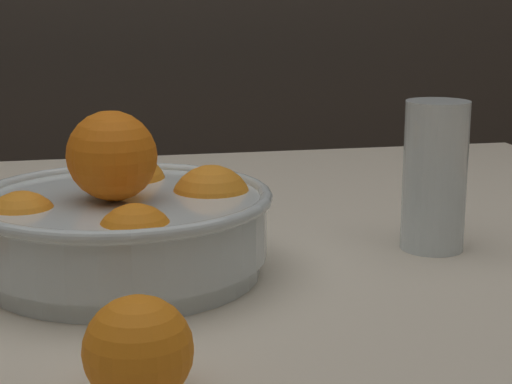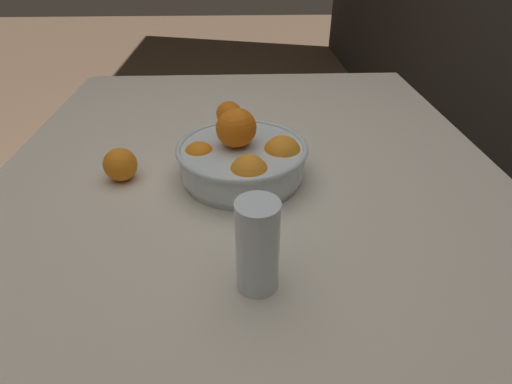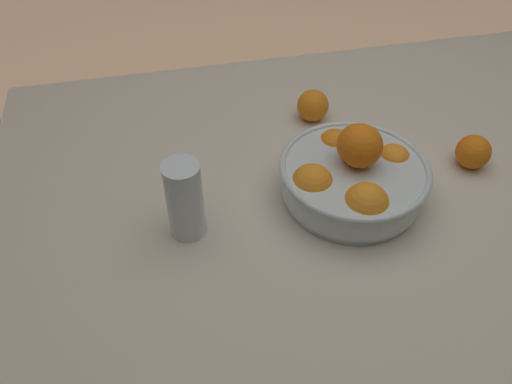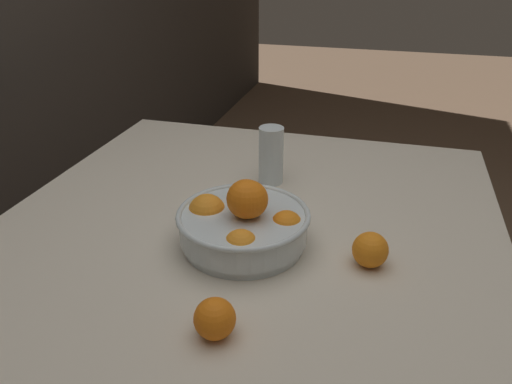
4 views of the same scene
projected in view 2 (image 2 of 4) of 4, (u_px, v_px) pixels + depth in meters
The scene contains 6 objects.
ground_plane at pixel (253, 359), 1.31m from camera, with size 12.00×12.00×0.00m, color brown.
dining_table at pixel (251, 194), 0.94m from camera, with size 1.45×1.16×0.71m.
fruit_bowl at pixel (242, 156), 0.86m from camera, with size 0.28×0.28×0.16m.
juice_glass at pixel (257, 251), 0.59m from camera, with size 0.07×0.07×0.16m.
orange_loose_near_bowl at pixel (229, 114), 1.11m from camera, with size 0.07×0.07×0.07m, color orange.
orange_loose_front at pixel (120, 165), 0.87m from camera, with size 0.07×0.07×0.07m, color orange.
Camera 2 is at (0.78, -0.02, 1.18)m, focal length 28.00 mm.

